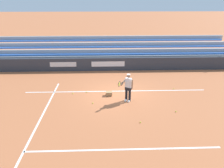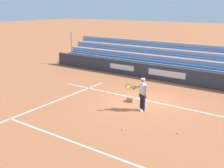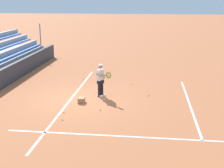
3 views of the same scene
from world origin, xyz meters
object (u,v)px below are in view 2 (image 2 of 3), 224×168
(ball_box_cardboard, at_px, (131,99))
(tennis_ball_stray_back, at_px, (178,133))
(tennis_ball_by_box, at_px, (114,94))
(tennis_ball_toward_net, at_px, (216,113))
(tennis_ball_near_player, at_px, (101,92))
(tennis_player, at_px, (142,94))
(tennis_ball_far_left, at_px, (106,103))
(tennis_ball_on_baseline, at_px, (123,129))

(ball_box_cardboard, xyz_separation_m, tennis_ball_stray_back, (-3.65, 2.28, -0.10))
(tennis_ball_by_box, relative_size, tennis_ball_toward_net, 1.00)
(tennis_ball_by_box, distance_m, tennis_ball_near_player, 0.89)
(tennis_player, distance_m, tennis_ball_stray_back, 3.05)
(tennis_ball_by_box, bearing_deg, tennis_ball_near_player, 11.93)
(tennis_ball_far_left, bearing_deg, tennis_ball_by_box, -73.01)
(tennis_ball_stray_back, bearing_deg, tennis_ball_far_left, -14.24)
(tennis_ball_toward_net, relative_size, tennis_ball_stray_back, 1.00)
(tennis_ball_stray_back, height_order, tennis_ball_near_player, same)
(ball_box_cardboard, xyz_separation_m, tennis_ball_on_baseline, (-1.51, 3.31, -0.10))
(tennis_player, relative_size, tennis_ball_stray_back, 25.98)
(ball_box_cardboard, distance_m, tennis_ball_near_player, 2.37)
(ball_box_cardboard, relative_size, tennis_ball_stray_back, 6.06)
(tennis_ball_near_player, relative_size, tennis_ball_far_left, 1.00)
(tennis_ball_on_baseline, bearing_deg, tennis_ball_toward_net, -125.36)
(ball_box_cardboard, relative_size, tennis_ball_on_baseline, 6.06)
(ball_box_cardboard, bearing_deg, tennis_ball_stray_back, 147.93)
(tennis_ball_on_baseline, bearing_deg, tennis_ball_by_box, -51.91)
(tennis_ball_by_box, height_order, tennis_ball_far_left, same)
(tennis_ball_near_player, bearing_deg, tennis_player, 161.97)
(tennis_ball_by_box, height_order, tennis_ball_near_player, same)
(tennis_ball_on_baseline, xyz_separation_m, tennis_ball_toward_net, (-2.95, -4.15, 0.00))
(tennis_ball_far_left, bearing_deg, tennis_ball_toward_net, -160.24)
(tennis_ball_stray_back, height_order, tennis_ball_far_left, same)
(tennis_ball_toward_net, height_order, tennis_ball_stray_back, same)
(ball_box_cardboard, xyz_separation_m, tennis_ball_far_left, (0.98, 1.11, -0.10))
(tennis_player, bearing_deg, tennis_ball_far_left, 8.17)
(ball_box_cardboard, xyz_separation_m, tennis_ball_near_player, (2.35, -0.32, -0.10))
(tennis_ball_stray_back, bearing_deg, tennis_ball_near_player, -23.49)
(tennis_ball_stray_back, distance_m, tennis_ball_near_player, 6.53)
(tennis_ball_by_box, xyz_separation_m, tennis_ball_toward_net, (-5.93, -0.34, 0.00))
(tennis_ball_on_baseline, relative_size, tennis_ball_toward_net, 1.00)
(tennis_ball_near_player, bearing_deg, tennis_ball_toward_net, -175.60)
(tennis_player, distance_m, tennis_ball_far_left, 2.29)
(tennis_ball_near_player, height_order, tennis_ball_far_left, same)
(tennis_player, bearing_deg, tennis_ball_by_box, -26.84)
(tennis_ball_stray_back, bearing_deg, tennis_player, -30.29)
(ball_box_cardboard, distance_m, tennis_ball_by_box, 1.56)
(tennis_player, relative_size, ball_box_cardboard, 4.29)
(tennis_ball_on_baseline, xyz_separation_m, tennis_ball_stray_back, (-2.13, -1.02, 0.00))
(tennis_ball_toward_net, xyz_separation_m, tennis_ball_stray_back, (0.81, 3.13, 0.00))
(tennis_ball_by_box, bearing_deg, tennis_ball_stray_back, 151.43)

